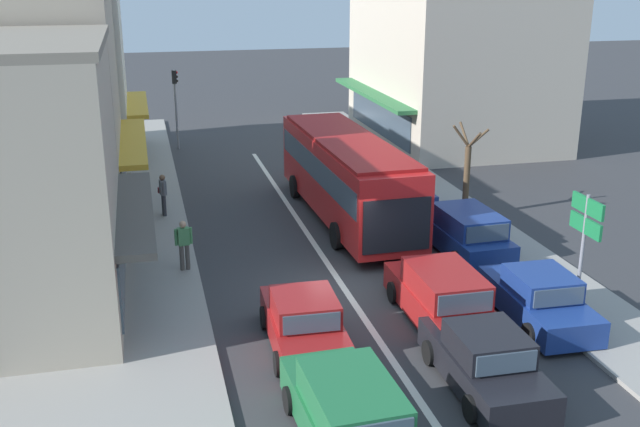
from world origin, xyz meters
TOP-DOWN VIEW (x-y plane):
  - ground_plane at (0.00, 0.00)m, footprint 140.00×140.00m
  - lane_centre_line at (0.00, 4.00)m, footprint 0.20×28.00m
  - sidewalk_left at (-6.80, 6.00)m, footprint 5.20×44.00m
  - kerb_right at (6.20, 6.00)m, footprint 2.80×44.00m
  - shopfront_mid_block at (-10.18, 10.16)m, footprint 8.49×9.29m
  - shopfront_far_end at (-10.18, 18.90)m, footprint 8.98×7.86m
  - building_right_far at (11.48, 19.15)m, footprint 9.57×12.56m
  - city_bus at (1.82, 6.51)m, footprint 2.94×10.92m
  - wagon_queue_far_back at (1.99, -2.55)m, footprint 1.97×4.51m
  - sedan_behind_bus_mid at (-1.98, -3.15)m, footprint 2.01×4.26m
  - wagon_adjacent_lane_lead at (-2.01, -7.40)m, footprint 2.06×4.56m
  - sedan_adjacent_lane_trail at (1.65, -6.00)m, footprint 1.95×4.23m
  - parked_sedan_kerb_front at (4.57, -3.20)m, footprint 2.00×4.25m
  - parked_wagon_kerb_second at (4.77, 2.12)m, footprint 2.05×4.55m
  - parked_hatchback_kerb_third at (4.41, 7.43)m, footprint 1.92×3.76m
  - traffic_light_downstreet at (-3.76, 20.11)m, footprint 0.33×0.24m
  - directional_road_sign at (5.67, -3.33)m, footprint 0.10×1.40m
  - street_tree_right at (6.40, 5.71)m, footprint 1.51×1.88m
  - pedestrian_with_handbag_near at (-5.01, 8.28)m, footprint 0.33×0.65m
  - pedestrian_browsing_midblock at (-4.61, 2.52)m, footprint 0.57×0.27m

SIDE VIEW (x-z plane):
  - ground_plane at x=0.00m, z-range 0.00..0.00m
  - lane_centre_line at x=0.00m, z-range 0.00..0.01m
  - kerb_right at x=6.20m, z-range 0.00..0.12m
  - sidewalk_left at x=-6.80m, z-range 0.00..0.14m
  - sedan_behind_bus_mid at x=-1.98m, z-range -0.07..1.40m
  - sedan_adjacent_lane_trail at x=1.65m, z-range -0.07..1.40m
  - parked_sedan_kerb_front at x=4.57m, z-range -0.07..1.40m
  - parked_hatchback_kerb_third at x=4.41m, z-range -0.06..1.48m
  - wagon_queue_far_back at x=1.99m, z-range -0.04..1.53m
  - wagon_adjacent_lane_lead at x=-2.01m, z-range -0.04..1.53m
  - parked_wagon_kerb_second at x=4.77m, z-range -0.04..1.53m
  - pedestrian_browsing_midblock at x=-4.61m, z-range 0.25..1.88m
  - pedestrian_with_handbag_near at x=-5.01m, z-range 0.25..1.88m
  - street_tree_right at x=6.40m, z-range -0.05..3.63m
  - city_bus at x=1.82m, z-range 0.27..3.49m
  - directional_road_sign at x=5.67m, z-range 0.90..4.50m
  - traffic_light_downstreet at x=-3.76m, z-range 0.75..4.95m
  - shopfront_far_end at x=-10.18m, z-range -0.01..8.35m
  - shopfront_mid_block at x=-10.18m, z-range -0.01..8.63m
  - building_right_far at x=11.48m, z-range -0.01..9.39m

